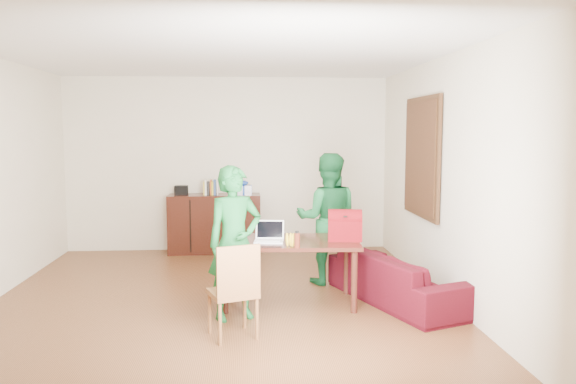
{
  "coord_description": "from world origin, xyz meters",
  "views": [
    {
      "loc": [
        0.32,
        -6.09,
        1.87
      ],
      "look_at": [
        0.76,
        0.06,
        1.2
      ],
      "focal_mm": 35.0,
      "sensor_mm": 36.0,
      "label": 1
    }
  ],
  "objects": [
    {
      "name": "laptop",
      "position": [
        0.53,
        -0.22,
        0.74
      ],
      "size": [
        0.33,
        0.25,
        0.22
      ],
      "rotation": [
        0.0,
        0.0,
        -0.11
      ],
      "color": "white",
      "rests_on": "table"
    },
    {
      "name": "chair",
      "position": [
        0.17,
        -1.12,
        0.26
      ],
      "size": [
        0.5,
        0.49,
        0.88
      ],
      "rotation": [
        0.0,
        0.0,
        0.35
      ],
      "color": "brown",
      "rests_on": "ground"
    },
    {
      "name": "bananas",
      "position": [
        0.75,
        -0.46,
        0.72
      ],
      "size": [
        0.15,
        0.11,
        0.05
      ],
      "primitive_type": null,
      "rotation": [
        0.0,
        0.0,
        -0.12
      ],
      "color": "gold",
      "rests_on": "table"
    },
    {
      "name": "bottle",
      "position": [
        0.81,
        -0.54,
        0.78
      ],
      "size": [
        0.07,
        0.07,
        0.17
      ],
      "primitive_type": "cylinder",
      "rotation": [
        0.0,
        0.0,
        -0.4
      ],
      "color": "#592114",
      "rests_on": "table"
    },
    {
      "name": "person_far",
      "position": [
        1.29,
        0.66,
        0.8
      ],
      "size": [
        0.85,
        0.71,
        1.61
      ],
      "primitive_type": "imported",
      "rotation": [
        0.0,
        0.0,
        3.01
      ],
      "color": "#135528",
      "rests_on": "ground"
    },
    {
      "name": "person_near",
      "position": [
        0.18,
        -0.6,
        0.77
      ],
      "size": [
        0.66,
        0.55,
        1.54
      ],
      "primitive_type": "imported",
      "rotation": [
        0.0,
        0.0,
        0.39
      ],
      "color": "#145D27",
      "rests_on": "ground"
    },
    {
      "name": "sofa",
      "position": [
        1.95,
        -0.17,
        0.27
      ],
      "size": [
        1.33,
        1.98,
        0.54
      ],
      "primitive_type": "imported",
      "rotation": [
        0.0,
        0.0,
        1.94
      ],
      "color": "#3B070C",
      "rests_on": "ground"
    },
    {
      "name": "room",
      "position": [
        0.01,
        0.13,
        1.31
      ],
      "size": [
        5.2,
        5.7,
        2.9
      ],
      "color": "#442511",
      "rests_on": "ground"
    },
    {
      "name": "red_bag",
      "position": [
        1.35,
        -0.19,
        0.83
      ],
      "size": [
        0.38,
        0.25,
        0.26
      ],
      "primitive_type": "cube",
      "rotation": [
        0.0,
        0.0,
        -0.13
      ],
      "color": "maroon",
      "rests_on": "table"
    },
    {
      "name": "table",
      "position": [
        0.76,
        -0.14,
        0.61
      ],
      "size": [
        1.54,
        0.93,
        0.7
      ],
      "rotation": [
        0.0,
        0.0,
        -0.06
      ],
      "color": "black",
      "rests_on": "ground"
    }
  ]
}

